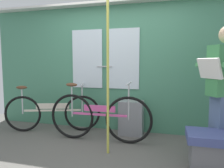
% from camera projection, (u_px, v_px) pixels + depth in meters
% --- Properties ---
extents(ground_plane, '(6.08, 4.14, 0.04)m').
position_uv_depth(ground_plane, '(93.00, 159.00, 2.87)').
color(ground_plane, '#56544F').
extents(train_door_wall, '(5.08, 0.28, 2.36)m').
position_uv_depth(train_door_wall, '(115.00, 65.00, 3.96)').
color(train_door_wall, '#427F60').
rests_on(train_door_wall, ground_plane).
extents(bicycle_near_door, '(1.71, 0.44, 0.97)m').
position_uv_depth(bicycle_near_door, '(99.00, 117.00, 3.44)').
color(bicycle_near_door, black).
rests_on(bicycle_near_door, ground_plane).
extents(bicycle_leaning_behind, '(1.69, 0.68, 0.88)m').
position_uv_depth(bicycle_leaning_behind, '(52.00, 112.00, 3.94)').
color(bicycle_leaning_behind, black).
rests_on(bicycle_leaning_behind, ground_plane).
extents(trash_bin_by_wall, '(0.42, 0.28, 0.60)m').
position_uv_depth(trash_bin_by_wall, '(131.00, 118.00, 3.76)').
color(trash_bin_by_wall, gray).
rests_on(trash_bin_by_wall, ground_plane).
extents(handrail_pole, '(0.04, 0.04, 2.32)m').
position_uv_depth(handrail_pole, '(108.00, 71.00, 2.89)').
color(handrail_pole, '#C6C14C').
rests_on(handrail_pole, ground_plane).
extents(bench_seat_corner, '(0.70, 0.44, 0.45)m').
position_uv_depth(bench_seat_corner, '(217.00, 150.00, 2.51)').
color(bench_seat_corner, '#3D477F').
rests_on(bench_seat_corner, ground_plane).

